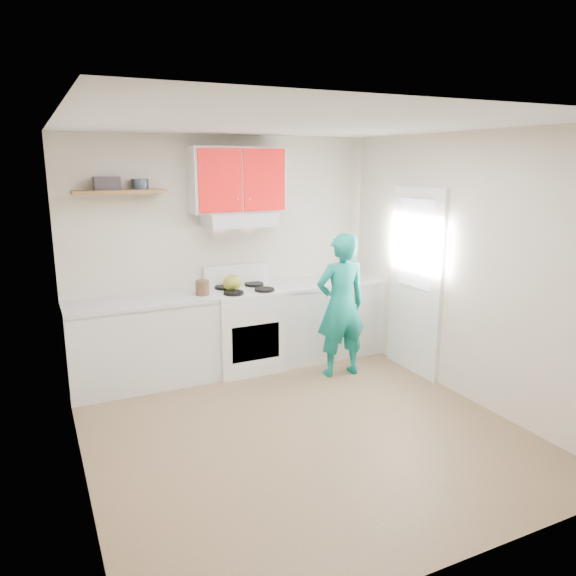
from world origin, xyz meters
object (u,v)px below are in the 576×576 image
tin (140,184)px  person (341,305)px  crock (202,289)px  kettle (232,283)px  stove (245,329)px

tin → person: tin is taller
crock → person: person is taller
kettle → stove: bearing=-28.0°
kettle → person: 1.22m
tin → crock: tin is taller
tin → person: size_ratio=0.11×
stove → person: (0.88, -0.63, 0.33)m
person → kettle: bearing=-28.5°
stove → tin: tin is taller
stove → tin: size_ratio=5.32×
stove → person: size_ratio=0.58×
person → crock: bearing=-19.0°
stove → kettle: bearing=169.4°
stove → tin: (-1.04, 0.21, 1.63)m
kettle → crock: bearing=172.2°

